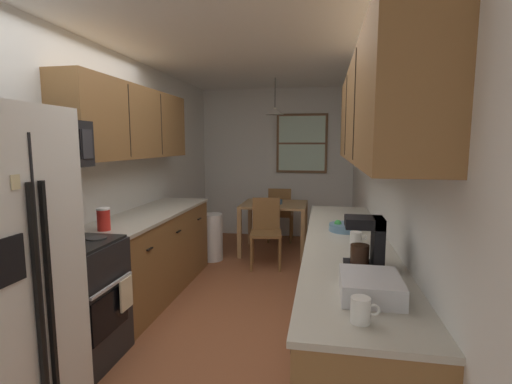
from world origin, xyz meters
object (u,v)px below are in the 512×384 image
at_px(dining_chair_near, 266,229).
at_px(stove_range, 70,302).
at_px(trash_bin, 212,237).
at_px(table_serving_bowl, 276,202).
at_px(dish_rack, 370,286).
at_px(mug_spare, 361,310).
at_px(dining_chair_far, 280,212).
at_px(mug_by_coffeemaker, 356,237).
at_px(microwave_over_range, 45,144).
at_px(dining_table, 274,211).
at_px(storage_canister, 104,219).
at_px(fruit_bowl, 345,227).
at_px(coffee_maker, 369,241).

bearing_deg(dining_chair_near, stove_range, -113.34).
bearing_deg(trash_bin, table_serving_bowl, 30.36).
bearing_deg(stove_range, dish_rack, -14.76).
xyz_separation_m(trash_bin, mug_spare, (1.67, -3.39, 0.63)).
bearing_deg(dining_chair_far, mug_by_coffeemaker, -74.10).
bearing_deg(microwave_over_range, mug_spare, -21.48).
xyz_separation_m(dining_table, storage_canister, (-1.10, -2.62, 0.37)).
height_order(dining_table, storage_canister, storage_canister).
bearing_deg(dish_rack, trash_bin, 119.22).
bearing_deg(stove_range, mug_spare, -22.60).
distance_m(dining_chair_near, table_serving_bowl, 0.65).
bearing_deg(fruit_bowl, trash_bin, 133.89).
height_order(storage_canister, mug_spare, storage_canister).
xyz_separation_m(stove_range, trash_bin, (0.29, 2.57, -0.15)).
distance_m(dining_chair_far, trash_bin, 1.42).
distance_m(coffee_maker, table_serving_bowl, 3.31).
xyz_separation_m(dining_chair_near, storage_canister, (-1.07, -2.00, 0.50)).
distance_m(microwave_over_range, table_serving_bowl, 3.40).
bearing_deg(table_serving_bowl, stove_range, -110.13).
bearing_deg(trash_bin, storage_canister, -98.15).
bearing_deg(mug_by_coffeemaker, microwave_over_range, -168.61).
bearing_deg(trash_bin, microwave_over_range, -99.01).
height_order(stove_range, fruit_bowl, stove_range).
relative_size(storage_canister, coffee_maker, 0.64).
bearing_deg(dining_chair_far, table_serving_bowl, -89.32).
bearing_deg(stove_range, table_serving_bowl, 69.87).
distance_m(dining_chair_near, dish_rack, 3.19).
bearing_deg(storage_canister, mug_spare, -33.32).
bearing_deg(table_serving_bowl, microwave_over_range, -111.98).
height_order(dining_table, table_serving_bowl, table_serving_bowl).
relative_size(coffee_maker, mug_by_coffeemaker, 2.45).
height_order(dining_chair_near, trash_bin, dining_chair_near).
distance_m(coffee_maker, fruit_bowl, 0.93).
xyz_separation_m(mug_by_coffeemaker, mug_spare, (-0.08, -1.25, 0.01)).
bearing_deg(mug_spare, stove_range, 157.40).
height_order(microwave_over_range, dining_chair_near, microwave_over_range).
height_order(coffee_maker, mug_spare, coffee_maker).
bearing_deg(dish_rack, fruit_bowl, 91.89).
height_order(microwave_over_range, mug_by_coffeemaker, microwave_over_range).
height_order(dish_rack, table_serving_bowl, dish_rack).
distance_m(mug_by_coffeemaker, fruit_bowl, 0.38).
distance_m(dining_chair_far, mug_by_coffeemaker, 3.44).
distance_m(dining_chair_near, mug_by_coffeemaker, 2.30).
bearing_deg(trash_bin, coffee_maker, -56.44).
bearing_deg(dining_chair_near, coffee_maker, -68.73).
bearing_deg(mug_by_coffeemaker, dining_chair_near, 115.68).
relative_size(mug_by_coffeemaker, dish_rack, 0.36).
xyz_separation_m(mug_spare, fruit_bowl, (0.03, 1.63, -0.02)).
bearing_deg(dining_table, stove_range, -109.49).
relative_size(dining_chair_far, fruit_bowl, 3.40).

